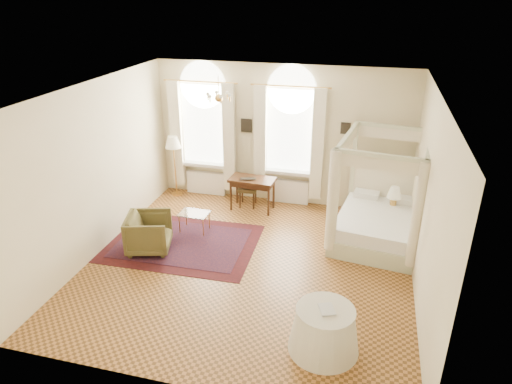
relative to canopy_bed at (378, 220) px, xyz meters
The scene contains 18 objects.
ground 2.82m from the canopy_bed, 146.87° to the right, with size 6.00×6.00×0.00m, color #A4672F.
room_walls 3.14m from the canopy_bed, 146.87° to the right, with size 6.00×6.00×6.00m.
window_left 4.54m from the canopy_bed, 162.19° to the left, with size 1.62×0.27×3.29m.
window_right 2.70m from the canopy_bed, 147.41° to the left, with size 1.62×0.27×3.29m.
chandelier 4.03m from the canopy_bed, behind, with size 0.51×0.45×0.50m.
wall_pictures 3.00m from the canopy_bed, 146.96° to the left, with size 2.54×0.03×0.39m.
canopy_bed is the anchor object (origin of this frame).
nightstand 0.66m from the canopy_bed, 57.06° to the left, with size 0.40×0.37×0.58m, color #3E2210.
nightstand_lamp 0.73m from the canopy_bed, 62.88° to the left, with size 0.30×0.30×0.44m.
writing_desk 2.98m from the canopy_bed, 164.01° to the left, with size 1.08×0.61×0.78m.
laptop 3.08m from the canopy_bed, 165.08° to the left, with size 0.36×0.23×0.03m, color black.
stool 3.17m from the canopy_bed, 162.01° to the left, with size 0.48×0.48×0.50m.
armchair 4.62m from the canopy_bed, 161.53° to the right, with size 0.82×0.84×0.77m, color #4B4320.
coffee_table 3.84m from the canopy_bed, behind, with size 0.64×0.45×0.43m.
floor_lamp 5.14m from the canopy_bed, 166.85° to the left, with size 0.40×0.40×1.54m.
oriental_rug 4.05m from the canopy_bed, 164.43° to the right, with size 3.11×2.27×0.01m.
side_table 3.43m from the canopy_bed, 101.57° to the right, with size 1.03×1.03×0.70m.
book 3.49m from the canopy_bed, 102.72° to the right, with size 0.20×0.27×0.03m, color black.
Camera 1 is at (1.97, -7.06, 4.85)m, focal length 32.00 mm.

